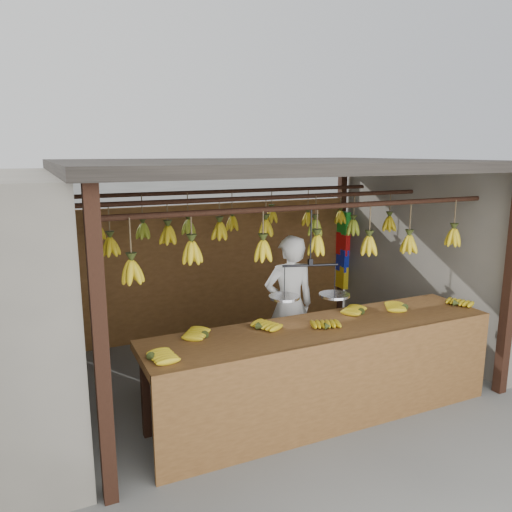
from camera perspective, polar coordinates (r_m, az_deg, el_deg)
name	(u,v)px	position (r m, az deg, el deg)	size (l,w,h in m)	color
ground	(267,370)	(5.94, 1.25, -12.93)	(80.00, 80.00, 0.00)	#5B5B57
stall	(255,198)	(5.71, -0.12, 6.66)	(4.30, 3.30, 2.40)	black
neighbor_right	(496,248)	(7.81, 25.74, 0.80)	(3.00, 3.00, 2.30)	slate
counter	(330,350)	(4.70, 8.44, -10.59)	(3.49, 0.78, 0.96)	brown
hanging_bananas	(268,233)	(5.46, 1.33, 2.66)	(3.52, 2.25, 0.40)	gold
balance_scale	(310,292)	(4.66, 6.15, -4.09)	(0.74, 0.42, 0.85)	black
vendor	(289,306)	(5.62, 3.82, -5.67)	(0.58, 0.38, 1.60)	white
bag_bundles	(343,251)	(7.69, 9.86, 0.57)	(0.08, 0.26, 1.17)	#199926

